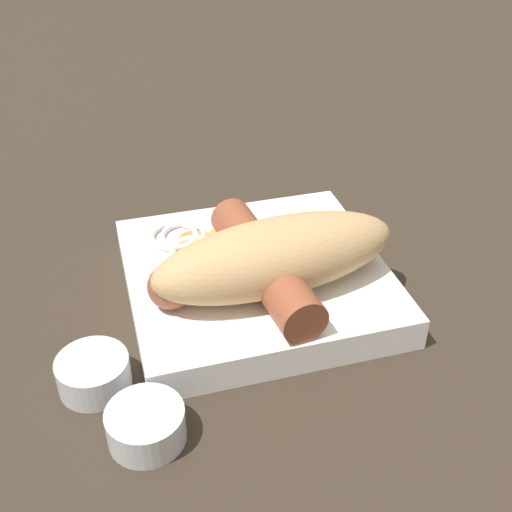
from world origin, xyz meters
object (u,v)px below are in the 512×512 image
object	(u,v)px
bread_roll	(276,256)
condiment_cup_far	(146,427)
sausage	(266,264)
food_tray	(256,279)
condiment_cup_near	(94,375)

from	to	relation	value
bread_roll	condiment_cup_far	world-z (taller)	bread_roll
bread_roll	sausage	world-z (taller)	bread_roll
condiment_cup_far	food_tray	bearing A→B (deg)	-130.51
sausage	bread_roll	bearing A→B (deg)	132.73
food_tray	condiment_cup_far	size ratio (longest dim) A/B	4.08
condiment_cup_near	condiment_cup_far	xyz separation A→B (m)	(-0.03, 0.05, 0.00)
condiment_cup_far	bread_roll	bearing A→B (deg)	-139.89
bread_roll	condiment_cup_near	bearing A→B (deg)	16.38
food_tray	bread_roll	size ratio (longest dim) A/B	1.03
sausage	condiment_cup_near	size ratio (longest dim) A/B	3.67
food_tray	condiment_cup_near	world-z (taller)	food_tray
food_tray	bread_roll	distance (m)	0.05
sausage	condiment_cup_far	distance (m)	0.15
bread_roll	condiment_cup_far	size ratio (longest dim) A/B	3.97
food_tray	sausage	bearing A→B (deg)	94.62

